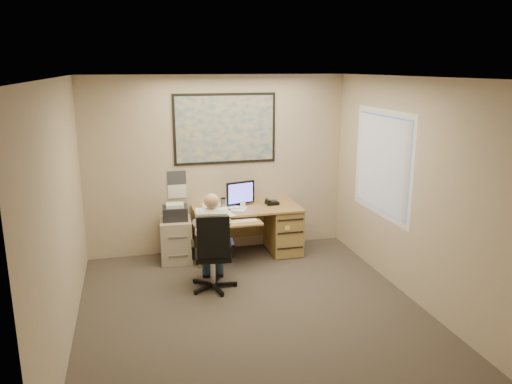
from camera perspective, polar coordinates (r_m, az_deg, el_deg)
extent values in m
cube|color=#3C342E|center=(6.00, -0.25, -13.77)|extent=(4.00, 4.50, 0.00)
cube|color=white|center=(5.30, -0.28, 12.96)|extent=(4.00, 4.50, 0.00)
cube|color=#BEA990|center=(7.64, -4.39, 3.10)|extent=(4.00, 0.00, 2.70)
cube|color=#BEA990|center=(3.49, 8.96, -10.81)|extent=(4.00, 0.00, 2.70)
cube|color=#BEA990|center=(5.39, -21.36, -2.57)|extent=(0.00, 4.50, 2.70)
cube|color=#BEA990|center=(6.28, 17.73, 0.01)|extent=(0.00, 4.50, 2.70)
cube|color=#A47A46|center=(7.50, -1.02, -1.90)|extent=(1.60, 0.75, 0.03)
cube|color=#A78444|center=(7.76, 3.13, -4.27)|extent=(0.45, 0.70, 0.70)
cube|color=#A78444|center=(7.48, -6.85, -5.06)|extent=(0.04, 0.70, 0.70)
cube|color=#A78444|center=(7.91, -1.59, -3.21)|extent=(1.55, 0.03, 0.55)
cylinder|color=black|center=(7.62, -1.81, -1.45)|extent=(0.18, 0.18, 0.02)
cube|color=black|center=(7.55, -1.79, -0.09)|extent=(0.45, 0.15, 0.34)
cube|color=#5553E2|center=(7.53, -1.75, -0.13)|extent=(0.39, 0.11, 0.29)
cube|color=#A47A46|center=(7.07, -1.56, -3.56)|extent=(0.55, 0.30, 0.02)
cube|color=beige|center=(7.06, -1.56, -3.38)|extent=(0.43, 0.14, 0.02)
cube|color=black|center=(7.67, 1.84, -1.25)|extent=(0.20, 0.18, 0.05)
cylinder|color=silver|center=(7.32, -3.76, -1.46)|extent=(0.08, 0.08, 0.18)
cylinder|color=white|center=(7.52, -1.51, -1.36)|extent=(0.08, 0.08, 0.10)
cube|color=white|center=(7.41, -4.41, -1.95)|extent=(0.60, 0.56, 0.02)
cube|color=#1E4C93|center=(7.56, -3.55, 7.22)|extent=(1.56, 0.03, 1.06)
cube|color=white|center=(7.61, -9.02, 0.83)|extent=(0.28, 0.01, 0.42)
cube|color=#AEA08C|center=(7.52, -9.11, -5.42)|extent=(0.48, 0.57, 0.63)
cube|color=black|center=(7.39, -9.23, -2.40)|extent=(0.38, 0.34, 0.20)
cube|color=white|center=(7.34, -9.26, -1.51)|extent=(0.26, 0.21, 0.05)
cylinder|color=silver|center=(6.57, -4.93, -8.92)|extent=(0.06, 0.06, 0.39)
cube|color=black|center=(6.49, -4.97, -7.19)|extent=(0.49, 0.49, 0.07)
cube|color=black|center=(6.18, -4.47, -5.15)|extent=(0.41, 0.10, 0.53)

